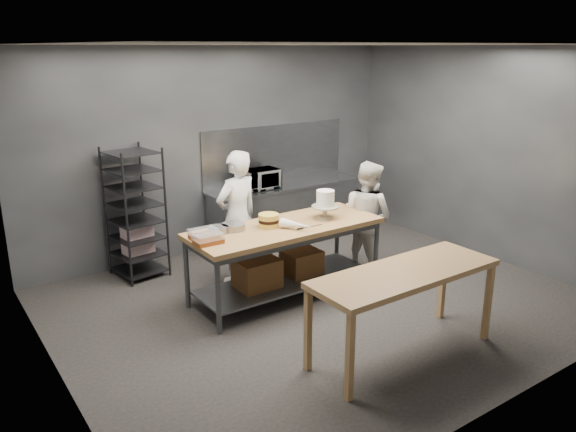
% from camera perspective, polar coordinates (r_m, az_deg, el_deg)
% --- Properties ---
extents(ground, '(6.00, 6.00, 0.00)m').
position_cam_1_polar(ground, '(6.91, 3.35, -8.73)').
color(ground, black).
rests_on(ground, ground).
extents(back_wall, '(6.00, 0.04, 3.00)m').
position_cam_1_polar(back_wall, '(8.47, -7.05, 6.65)').
color(back_wall, '#4C4F54').
rests_on(back_wall, ground).
extents(work_table, '(2.40, 0.90, 0.92)m').
position_cam_1_polar(work_table, '(6.84, -0.61, -3.76)').
color(work_table, olive).
rests_on(work_table, ground).
extents(near_counter, '(2.00, 0.70, 0.90)m').
position_cam_1_polar(near_counter, '(5.61, 11.79, -6.25)').
color(near_counter, olive).
rests_on(near_counter, ground).
extents(back_counter, '(2.60, 0.60, 0.90)m').
position_cam_1_polar(back_counter, '(8.95, -0.18, 0.43)').
color(back_counter, slate).
rests_on(back_counter, ground).
extents(splashback_panel, '(2.60, 0.02, 0.90)m').
position_cam_1_polar(splashback_panel, '(8.98, -1.29, 6.38)').
color(splashback_panel, slate).
rests_on(splashback_panel, back_counter).
extents(speed_rack, '(0.68, 0.73, 1.75)m').
position_cam_1_polar(speed_rack, '(7.68, -15.22, 0.18)').
color(speed_rack, black).
rests_on(speed_rack, ground).
extents(chef_behind, '(0.70, 0.52, 1.74)m').
position_cam_1_polar(chef_behind, '(7.25, -5.18, -0.14)').
color(chef_behind, white).
rests_on(chef_behind, ground).
extents(chef_right, '(0.70, 0.83, 1.53)m').
position_cam_1_polar(chef_right, '(7.67, 8.03, -0.09)').
color(chef_right, white).
rests_on(chef_right, ground).
extents(microwave, '(0.54, 0.37, 0.30)m').
position_cam_1_polar(microwave, '(8.54, -2.78, 3.77)').
color(microwave, black).
rests_on(microwave, back_counter).
extents(frosted_cake_stand, '(0.34, 0.34, 0.36)m').
position_cam_1_polar(frosted_cake_stand, '(6.98, 3.81, 1.52)').
color(frosted_cake_stand, '#ACA389').
rests_on(frosted_cake_stand, work_table).
extents(layer_cake, '(0.24, 0.24, 0.16)m').
position_cam_1_polar(layer_cake, '(6.66, -1.97, -0.46)').
color(layer_cake, gold).
rests_on(layer_cake, work_table).
extents(cake_pans, '(0.45, 0.28, 0.07)m').
position_cam_1_polar(cake_pans, '(6.56, -6.21, -1.21)').
color(cake_pans, gray).
rests_on(cake_pans, work_table).
extents(piping_bag, '(0.29, 0.39, 0.12)m').
position_cam_1_polar(piping_bag, '(6.56, 0.82, -0.91)').
color(piping_bag, white).
rests_on(piping_bag, work_table).
extents(offset_spatula, '(0.36, 0.02, 0.02)m').
position_cam_1_polar(offset_spatula, '(6.64, 1.87, -1.18)').
color(offset_spatula, slate).
rests_on(offset_spatula, work_table).
extents(pastry_clamshells, '(0.35, 0.39, 0.11)m').
position_cam_1_polar(pastry_clamshells, '(6.25, -8.34, -2.04)').
color(pastry_clamshells, '#A25420').
rests_on(pastry_clamshells, work_table).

